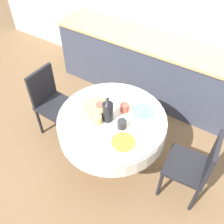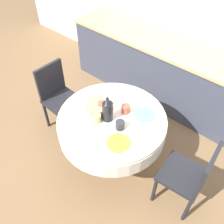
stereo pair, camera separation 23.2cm
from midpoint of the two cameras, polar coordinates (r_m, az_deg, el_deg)
The scene contains 16 objects.
ground_plane at distance 3.09m, azimuth -2.18°, elevation -10.74°, with size 12.00×12.00×0.00m, color brown.
wall_back at distance 3.47m, azimuth 14.35°, elevation 22.83°, with size 7.00×0.05×2.60m.
kitchen_counter at distance 3.60m, azimuth 9.89°, elevation 8.79°, with size 3.24×0.64×0.90m.
dining_table at distance 2.61m, azimuth -2.54°, elevation -3.34°, with size 1.12×1.12×0.74m.
chair_left at distance 2.53m, azimuth 16.00°, elevation -11.81°, with size 0.43×0.43×0.90m.
chair_right at distance 3.15m, azimuth -15.85°, elevation 2.55°, with size 0.41×0.41×0.90m.
plate_near_left at distance 2.51m, azimuth -10.17°, elevation -2.07°, with size 0.22×0.22×0.01m, color white.
cup_near_left at distance 2.44m, azimuth -6.09°, elevation -1.90°, with size 0.09×0.09×0.09m, color #DBB766.
plate_near_right at distance 2.30m, azimuth -0.31°, elevation -7.02°, with size 0.22×0.22×0.01m, color yellow.
cup_near_right at distance 2.39m, azimuth -0.50°, elevation -2.94°, with size 0.09×0.09×0.09m, color #28282D.
plate_far_left at distance 2.73m, azimuth -5.51°, elevation 3.27°, with size 0.22×0.22×0.01m, color white.
cup_far_left at distance 2.56m, azimuth -5.26°, elevation 1.02°, with size 0.09×0.09×0.09m, color #CC4C3D.
plate_far_right at distance 2.57m, azimuth 4.57°, elevation 0.06°, with size 0.22×0.22×0.01m, color #60BCB7.
cup_far_right at distance 2.55m, azimuth 0.28°, elevation 0.86°, with size 0.09×0.09×0.09m, color #CC4C3D.
coffee_carafe at distance 2.41m, azimuth -3.72°, elevation 0.27°, with size 0.11×0.11×0.29m.
bread_basket at distance 2.57m, azimuth -6.24°, elevation 0.82°, with size 0.25×0.25×0.07m, color tan.
Camera 1 is at (0.93, -1.45, 2.57)m, focal length 40.00 mm.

